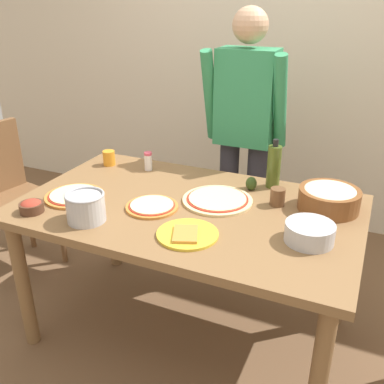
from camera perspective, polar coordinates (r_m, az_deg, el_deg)
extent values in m
plane|color=brown|center=(2.50, -0.49, -17.59)|extent=(8.00, 8.00, 0.00)
cube|color=beige|center=(3.40, 11.20, 17.72)|extent=(5.60, 0.10, 2.60)
cube|color=brown|center=(2.08, -0.56, -2.28)|extent=(1.60, 0.96, 0.04)
cylinder|color=brown|center=(2.37, -21.19, -11.17)|extent=(0.07, 0.07, 0.72)
cylinder|color=brown|center=(1.84, 16.21, -22.37)|extent=(0.07, 0.07, 0.72)
cylinder|color=brown|center=(2.88, -10.33, -3.08)|extent=(0.07, 0.07, 0.72)
cylinder|color=brown|center=(2.47, 19.16, -9.27)|extent=(0.07, 0.07, 0.72)
cylinder|color=#2D2D38|center=(2.87, 4.71, -1.42)|extent=(0.12, 0.12, 0.85)
cylinder|color=#2D2D38|center=(2.82, 8.15, -2.06)|extent=(0.12, 0.12, 0.85)
cube|color=#338C59|center=(2.62, 7.15, 12.15)|extent=(0.34, 0.20, 0.55)
cylinder|color=#338C59|center=(2.64, 2.36, 12.42)|extent=(0.07, 0.21, 0.55)
cylinder|color=#338C59|center=(2.52, 11.45, 11.37)|extent=(0.07, 0.21, 0.55)
sphere|color=tan|center=(2.56, 7.64, 20.81)|extent=(0.20, 0.20, 0.20)
cube|color=brown|center=(2.98, -21.83, -1.17)|extent=(0.47, 0.47, 0.05)
cylinder|color=brown|center=(2.88, -21.86, -7.70)|extent=(0.04, 0.04, 0.45)
cylinder|color=brown|center=(3.05, -16.67, -5.09)|extent=(0.04, 0.04, 0.45)
cylinder|color=brown|center=(3.30, -20.46, -3.30)|extent=(0.04, 0.04, 0.45)
cylinder|color=beige|center=(2.11, 3.34, -1.08)|extent=(0.34, 0.34, 0.01)
cylinder|color=#B22D1E|center=(2.11, 3.35, -0.88)|extent=(0.30, 0.30, 0.00)
cylinder|color=beige|center=(2.11, 3.35, -0.78)|extent=(0.28, 0.28, 0.00)
cylinder|color=#C67A33|center=(2.05, -5.25, -1.94)|extent=(0.25, 0.25, 0.01)
cylinder|color=#B22D1E|center=(2.05, -5.26, -1.74)|extent=(0.22, 0.22, 0.00)
cylinder|color=beige|center=(2.05, -5.26, -1.64)|extent=(0.20, 0.20, 0.00)
cylinder|color=#C67A33|center=(2.23, -15.07, -0.52)|extent=(0.29, 0.29, 0.01)
cylinder|color=#B22D1E|center=(2.22, -15.10, -0.34)|extent=(0.25, 0.25, 0.00)
cylinder|color=beige|center=(2.22, -15.11, -0.24)|extent=(0.24, 0.24, 0.00)
cylinder|color=gold|center=(1.82, -0.59, -5.52)|extent=(0.26, 0.26, 0.01)
cube|color=#CC8438|center=(1.80, -0.86, -5.48)|extent=(0.14, 0.17, 0.01)
cylinder|color=brown|center=(2.11, 17.45, -0.93)|extent=(0.28, 0.28, 0.10)
ellipsoid|color=beige|center=(2.10, 17.58, 0.06)|extent=(0.25, 0.25, 0.05)
cylinder|color=#B7B7BC|center=(1.82, 15.10, -5.16)|extent=(0.20, 0.20, 0.08)
cylinder|color=#4C2D1E|center=(2.13, -20.21, -1.91)|extent=(0.11, 0.11, 0.04)
ellipsoid|color=#9E3323|center=(2.13, -20.26, -1.61)|extent=(0.10, 0.10, 0.05)
cylinder|color=#47561E|center=(2.27, 10.63, 3.25)|extent=(0.07, 0.07, 0.22)
cylinder|color=black|center=(2.23, 10.88, 6.32)|extent=(0.03, 0.03, 0.04)
cylinder|color=#B7B7BC|center=(1.97, -13.70, -2.07)|extent=(0.17, 0.17, 0.12)
torus|color=#A5A5AD|center=(1.94, -13.88, -0.38)|extent=(0.17, 0.17, 0.01)
cylinder|color=orange|center=(2.60, -10.79, 4.39)|extent=(0.07, 0.07, 0.08)
cylinder|color=brown|center=(2.10, 11.11, -0.61)|extent=(0.07, 0.07, 0.08)
cylinder|color=white|center=(2.49, -5.73, 3.86)|extent=(0.04, 0.04, 0.09)
cylinder|color=#D84C66|center=(2.47, -5.78, 5.01)|extent=(0.04, 0.04, 0.02)
ellipsoid|color=#2D4219|center=(2.24, 7.74, 1.11)|extent=(0.06, 0.06, 0.07)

